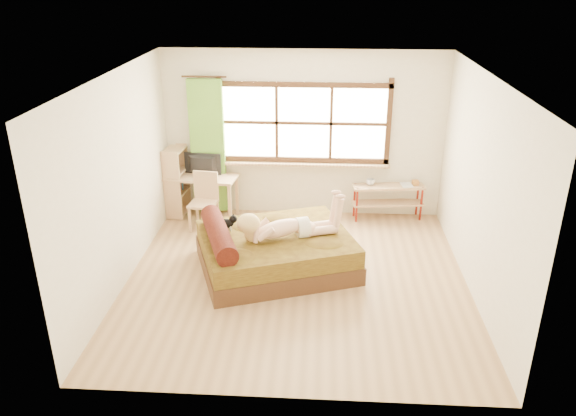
# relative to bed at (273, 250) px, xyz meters

# --- Properties ---
(floor) EXTENTS (4.50, 4.50, 0.00)m
(floor) POSITION_rel_bed_xyz_m (0.34, -0.29, -0.27)
(floor) COLOR #9E754C
(floor) RESTS_ON ground
(ceiling) EXTENTS (4.50, 4.50, 0.00)m
(ceiling) POSITION_rel_bed_xyz_m (0.34, -0.29, 2.43)
(ceiling) COLOR white
(ceiling) RESTS_ON wall_back
(wall_back) EXTENTS (4.50, 0.00, 4.50)m
(wall_back) POSITION_rel_bed_xyz_m (0.34, 1.96, 1.08)
(wall_back) COLOR silver
(wall_back) RESTS_ON floor
(wall_front) EXTENTS (4.50, 0.00, 4.50)m
(wall_front) POSITION_rel_bed_xyz_m (0.34, -2.54, 1.08)
(wall_front) COLOR silver
(wall_front) RESTS_ON floor
(wall_left) EXTENTS (0.00, 4.50, 4.50)m
(wall_left) POSITION_rel_bed_xyz_m (-1.91, -0.29, 1.08)
(wall_left) COLOR silver
(wall_left) RESTS_ON floor
(wall_right) EXTENTS (0.00, 4.50, 4.50)m
(wall_right) POSITION_rel_bed_xyz_m (2.59, -0.29, 1.08)
(wall_right) COLOR silver
(wall_right) RESTS_ON floor
(window) EXTENTS (2.80, 0.16, 1.46)m
(window) POSITION_rel_bed_xyz_m (0.34, 1.93, 1.24)
(window) COLOR #FFEDBF
(window) RESTS_ON wall_back
(curtain) EXTENTS (0.55, 0.10, 2.20)m
(curtain) POSITION_rel_bed_xyz_m (-1.21, 1.84, 0.88)
(curtain) COLOR #529428
(curtain) RESTS_ON wall_back
(bed) EXTENTS (2.42, 2.18, 0.76)m
(bed) POSITION_rel_bed_xyz_m (0.00, 0.00, 0.00)
(bed) COLOR #381F11
(bed) RESTS_ON floor
(woman) EXTENTS (1.45, 0.84, 0.60)m
(woman) POSITION_rel_bed_xyz_m (0.20, -0.03, 0.53)
(woman) COLOR #E2AE91
(woman) RESTS_ON bed
(kitten) EXTENTS (0.32, 0.21, 0.24)m
(kitten) POSITION_rel_bed_xyz_m (-0.67, 0.12, 0.35)
(kitten) COLOR black
(kitten) RESTS_ON bed
(desk) EXTENTS (1.21, 0.67, 0.72)m
(desk) POSITION_rel_bed_xyz_m (-1.30, 1.66, 0.35)
(desk) COLOR tan
(desk) RESTS_ON floor
(monitor) EXTENTS (0.62, 0.16, 0.35)m
(monitor) POSITION_rel_bed_xyz_m (-1.30, 1.71, 0.62)
(monitor) COLOR black
(monitor) RESTS_ON desk
(chair) EXTENTS (0.45, 0.45, 0.90)m
(chair) POSITION_rel_bed_xyz_m (-1.19, 1.30, 0.23)
(chair) COLOR tan
(chair) RESTS_ON floor
(pipe_shelf) EXTENTS (1.18, 0.43, 0.66)m
(pipe_shelf) POSITION_rel_bed_xyz_m (1.75, 1.79, 0.15)
(pipe_shelf) COLOR tan
(pipe_shelf) RESTS_ON floor
(cup) EXTENTS (0.15, 0.15, 0.10)m
(cup) POSITION_rel_bed_xyz_m (1.44, 1.78, 0.36)
(cup) COLOR gray
(cup) RESTS_ON pipe_shelf
(book) EXTENTS (0.21, 0.26, 0.02)m
(book) POSITION_rel_bed_xyz_m (1.94, 1.78, 0.32)
(book) COLOR gray
(book) RESTS_ON pipe_shelf
(bookshelf) EXTENTS (0.33, 0.53, 1.16)m
(bookshelf) POSITION_rel_bed_xyz_m (-1.74, 1.74, 0.32)
(bookshelf) COLOR tan
(bookshelf) RESTS_ON floor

